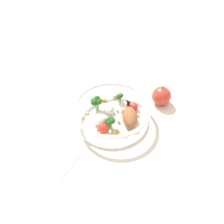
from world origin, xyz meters
The scene contains 4 objects.
ground_plane centered at (0.00, 0.00, 0.00)m, with size 2.40×2.40×0.00m, color silver.
food_container centered at (0.00, 0.01, 0.03)m, with size 0.25×0.25×0.07m.
loose_apple centered at (0.09, -0.16, 0.03)m, with size 0.07×0.07×0.08m.
folded_napkin centered at (-0.15, 0.18, 0.00)m, with size 0.11×0.14×0.01m, color white.
Camera 1 is at (-0.52, -0.01, 0.57)m, focal length 37.47 mm.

